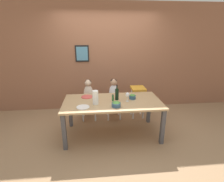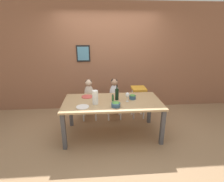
{
  "view_description": "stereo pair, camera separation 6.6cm",
  "coord_description": "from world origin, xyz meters",
  "views": [
    {
      "loc": [
        -0.32,
        -3.11,
        1.96
      ],
      "look_at": [
        0.0,
        0.07,
        0.9
      ],
      "focal_mm": 28.0,
      "sensor_mm": 36.0,
      "label": 1
    },
    {
      "loc": [
        -0.25,
        -3.12,
        1.96
      ],
      "look_at": [
        0.0,
        0.07,
        0.9
      ],
      "focal_mm": 28.0,
      "sensor_mm": 36.0,
      "label": 2
    }
  ],
  "objects": [
    {
      "name": "dinner_plate_back_left",
      "position": [
        -0.5,
        0.27,
        0.73
      ],
      "size": [
        0.23,
        0.23,
        0.01
      ],
      "color": "#D14C47",
      "rests_on": "dining_table"
    },
    {
      "name": "salad_bowl_large",
      "position": [
        0.04,
        -0.27,
        0.77
      ],
      "size": [
        0.16,
        0.16,
        0.1
      ],
      "color": "#335675",
      "rests_on": "dining_table"
    },
    {
      "name": "paper_towel_roll",
      "position": [
        -0.32,
        -0.12,
        0.85
      ],
      "size": [
        0.11,
        0.11,
        0.26
      ],
      "color": "white",
      "rests_on": "dining_table"
    },
    {
      "name": "wine_bottle",
      "position": [
        0.09,
        0.06,
        0.84
      ],
      "size": [
        0.07,
        0.07,
        0.3
      ],
      "color": "black",
      "rests_on": "dining_table"
    },
    {
      "name": "dining_table",
      "position": [
        0.0,
        0.0,
        0.64
      ],
      "size": [
        1.87,
        0.95,
        0.72
      ],
      "color": "tan",
      "rests_on": "ground_plane"
    },
    {
      "name": "chair_far_left",
      "position": [
        -0.48,
        0.73,
        0.38
      ],
      "size": [
        0.38,
        0.42,
        0.45
      ],
      "color": "silver",
      "rests_on": "ground_plane"
    },
    {
      "name": "condiment_bottle_hot_sauce",
      "position": [
        0.01,
        0.0,
        0.79
      ],
      "size": [
        0.04,
        0.04,
        0.14
      ],
      "color": "#336633",
      "rests_on": "dining_table"
    },
    {
      "name": "wine_glass_near",
      "position": [
        0.29,
        -0.04,
        0.85
      ],
      "size": [
        0.08,
        0.08,
        0.18
      ],
      "color": "white",
      "rests_on": "dining_table"
    },
    {
      "name": "chair_far_center",
      "position": [
        0.1,
        0.73,
        0.38
      ],
      "size": [
        0.38,
        0.42,
        0.45
      ],
      "color": "silver",
      "rests_on": "ground_plane"
    },
    {
      "name": "salad_bowl_small",
      "position": [
        0.41,
        0.08,
        0.77
      ],
      "size": [
        0.13,
        0.13,
        0.1
      ],
      "color": "#335675",
      "rests_on": "dining_table"
    },
    {
      "name": "wall_back",
      "position": [
        -0.0,
        1.41,
        1.35
      ],
      "size": [
        10.0,
        0.09,
        2.7
      ],
      "color": "#8E5B42",
      "rests_on": "ground_plane"
    },
    {
      "name": "chair_right_highchair",
      "position": [
        0.68,
        0.73,
        0.58
      ],
      "size": [
        0.32,
        0.36,
        0.75
      ],
      "color": "silver",
      "rests_on": "ground_plane"
    },
    {
      "name": "person_child_left",
      "position": [
        -0.48,
        0.73,
        0.72
      ],
      "size": [
        0.22,
        0.17,
        0.52
      ],
      "color": "beige",
      "rests_on": "chair_far_left"
    },
    {
      "name": "ground_plane",
      "position": [
        0.0,
        0.0,
        0.0
      ],
      "size": [
        14.0,
        14.0,
        0.0
      ],
      "primitive_type": "plane",
      "color": "#9E7A56"
    },
    {
      "name": "dinner_plate_front_left",
      "position": [
        -0.55,
        -0.25,
        0.73
      ],
      "size": [
        0.23,
        0.23,
        0.01
      ],
      "color": "silver",
      "rests_on": "dining_table"
    },
    {
      "name": "person_child_center",
      "position": [
        0.1,
        0.73,
        0.72
      ],
      "size": [
        0.22,
        0.17,
        0.52
      ],
      "color": "silver",
      "rests_on": "chair_far_center"
    }
  ]
}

